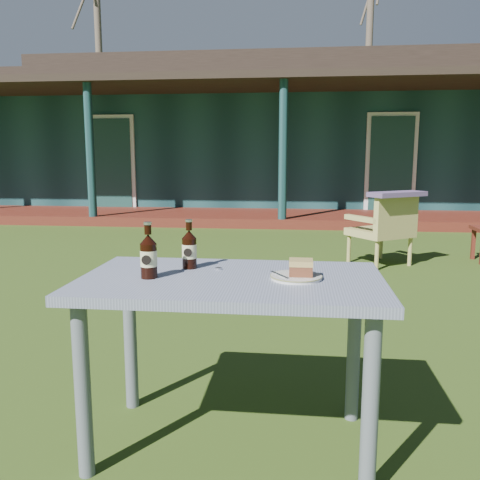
# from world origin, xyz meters

# --- Properties ---
(ground) EXTENTS (80.00, 80.00, 0.00)m
(ground) POSITION_xyz_m (0.00, 0.00, 0.00)
(ground) COLOR #334916
(pavilion) EXTENTS (15.80, 8.30, 3.45)m
(pavilion) POSITION_xyz_m (-0.00, 9.39, 1.61)
(pavilion) COLOR #16383A
(pavilion) RESTS_ON ground
(tree_left) EXTENTS (0.28, 0.28, 10.50)m
(tree_left) POSITION_xyz_m (-8.00, 17.50, 5.25)
(tree_left) COLOR brown
(tree_left) RESTS_ON ground
(tree_mid) EXTENTS (0.28, 0.28, 9.50)m
(tree_mid) POSITION_xyz_m (3.00, 18.50, 4.75)
(tree_mid) COLOR brown
(tree_mid) RESTS_ON ground
(cafe_table) EXTENTS (1.20, 0.70, 0.72)m
(cafe_table) POSITION_xyz_m (0.00, -1.60, 0.62)
(cafe_table) COLOR slate
(cafe_table) RESTS_ON ground
(plate) EXTENTS (0.20, 0.20, 0.01)m
(plate) POSITION_xyz_m (0.26, -1.60, 0.73)
(plate) COLOR silver
(plate) RESTS_ON cafe_table
(cake_slice) EXTENTS (0.09, 0.09, 0.06)m
(cake_slice) POSITION_xyz_m (0.27, -1.59, 0.77)
(cake_slice) COLOR brown
(cake_slice) RESTS_ON plate
(fork) EXTENTS (0.08, 0.13, 0.00)m
(fork) POSITION_xyz_m (0.19, -1.61, 0.74)
(fork) COLOR silver
(fork) RESTS_ON plate
(cola_bottle_near) EXTENTS (0.06, 0.06, 0.21)m
(cola_bottle_near) POSITION_xyz_m (-0.20, -1.46, 0.80)
(cola_bottle_near) COLOR black
(cola_bottle_near) RESTS_ON cafe_table
(cola_bottle_far) EXTENTS (0.07, 0.07, 0.22)m
(cola_bottle_far) POSITION_xyz_m (-0.32, -1.65, 0.81)
(cola_bottle_far) COLOR black
(cola_bottle_far) RESTS_ON cafe_table
(bottle_cap) EXTENTS (0.03, 0.03, 0.01)m
(bottle_cap) POSITION_xyz_m (-0.07, -1.47, 0.72)
(bottle_cap) COLOR silver
(bottle_cap) RESTS_ON cafe_table
(armchair_left) EXTENTS (0.77, 0.77, 0.77)m
(armchair_left) POSITION_xyz_m (1.21, 2.08, 0.43)
(armchair_left) COLOR tan
(armchair_left) RESTS_ON ground
(floral_throw) EXTENTS (0.67, 0.56, 0.05)m
(floral_throw) POSITION_xyz_m (1.30, 1.95, 0.80)
(floral_throw) COLOR #5A466D
(floral_throw) RESTS_ON armchair_left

